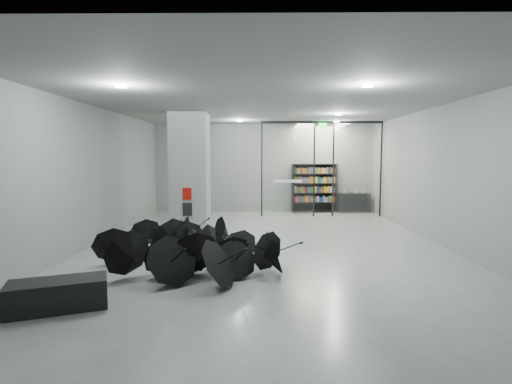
{
  "coord_description": "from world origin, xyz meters",
  "views": [
    {
      "loc": [
        -0.16,
        -11.14,
        2.56
      ],
      "look_at": [
        -0.3,
        1.5,
        1.4
      ],
      "focal_mm": 27.75,
      "sensor_mm": 36.0,
      "label": 1
    }
  ],
  "objects_px": {
    "bench": "(58,295)",
    "shop_counter": "(353,203)",
    "bookshelf": "(315,188)",
    "umbrella_cluster": "(194,254)",
    "column": "(190,173)"
  },
  "relations": [
    {
      "from": "umbrella_cluster",
      "to": "bookshelf",
      "type": "bearing_deg",
      "value": 66.14
    },
    {
      "from": "bookshelf",
      "to": "shop_counter",
      "type": "distance_m",
      "value": 1.87
    },
    {
      "from": "shop_counter",
      "to": "umbrella_cluster",
      "type": "height_order",
      "value": "umbrella_cluster"
    },
    {
      "from": "column",
      "to": "umbrella_cluster",
      "type": "bearing_deg",
      "value": -79.05
    },
    {
      "from": "column",
      "to": "shop_counter",
      "type": "relative_size",
      "value": 2.74
    },
    {
      "from": "bench",
      "to": "shop_counter",
      "type": "distance_m",
      "value": 13.8
    },
    {
      "from": "bench",
      "to": "shop_counter",
      "type": "xyz_separation_m",
      "value": [
        7.6,
        11.52,
        0.19
      ]
    },
    {
      "from": "bench",
      "to": "shop_counter",
      "type": "height_order",
      "value": "shop_counter"
    },
    {
      "from": "shop_counter",
      "to": "bench",
      "type": "bearing_deg",
      "value": -132.0
    },
    {
      "from": "bench",
      "to": "shop_counter",
      "type": "bearing_deg",
      "value": 34.85
    },
    {
      "from": "bench",
      "to": "shop_counter",
      "type": "relative_size",
      "value": 1.06
    },
    {
      "from": "shop_counter",
      "to": "column",
      "type": "bearing_deg",
      "value": -152.65
    },
    {
      "from": "bookshelf",
      "to": "umbrella_cluster",
      "type": "height_order",
      "value": "bookshelf"
    },
    {
      "from": "column",
      "to": "umbrella_cluster",
      "type": "distance_m",
      "value": 4.64
    },
    {
      "from": "bench",
      "to": "bookshelf",
      "type": "bearing_deg",
      "value": 41.35
    }
  ]
}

